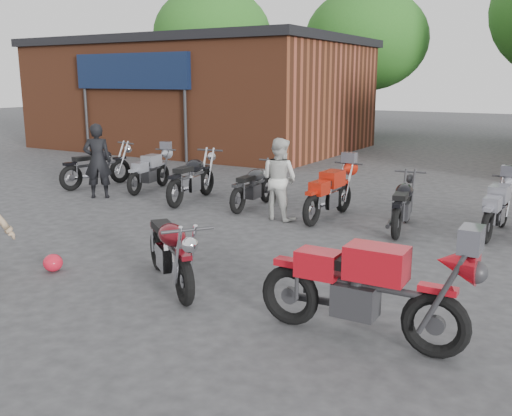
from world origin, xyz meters
The scene contains 16 objects.
ground centered at (0.00, 0.00, 0.00)m, with size 90.00×90.00×0.00m, color #313133.
brick_building centered at (-9.00, 14.00, 2.00)m, with size 12.00×8.00×4.00m, color brown.
tree_0 centered at (-14.00, 22.00, 4.10)m, with size 6.56×6.56×8.20m, color #1D5516, non-canonical shape.
tree_1 centered at (-5.00, 22.00, 3.70)m, with size 5.92×5.92×7.40m, color #1D5516, non-canonical shape.
vintage_motorcycle centered at (0.33, 0.40, 0.57)m, with size 1.98×0.65×1.15m, color #5B0B12, non-canonical shape.
sportbike centered at (3.09, 0.17, 0.64)m, with size 2.21×0.73×1.28m, color red, non-canonical shape.
helmet centered at (-1.56, 0.03, 0.13)m, with size 0.28×0.28×0.26m, color red.
person_dark centered at (-4.88, 4.19, 0.87)m, with size 0.63×0.42×1.74m, color black.
person_light centered at (-0.25, 4.50, 0.81)m, with size 0.79×0.61×1.62m, color beige.
row_bike_0 centered at (-5.98, 5.22, 0.59)m, with size 2.05×0.68×1.19m, color black, non-canonical shape.
row_bike_1 centered at (-4.46, 5.50, 0.53)m, with size 1.82×0.60×1.06m, color gray, non-canonical shape.
row_bike_2 centered at (-2.77, 5.01, 0.60)m, with size 2.07×0.68×1.20m, color black, non-canonical shape.
row_bike_3 centered at (-1.22, 5.14, 0.53)m, with size 1.82×0.60×1.05m, color #272729, non-canonical shape.
row_bike_4 centered at (0.59, 5.05, 0.57)m, with size 1.97×0.65×1.14m, color #B6200F, non-canonical shape.
row_bike_5 centered at (2.11, 4.92, 0.54)m, with size 1.88×0.62×1.09m, color black, non-canonical shape.
row_bike_6 centered at (3.64, 5.45, 0.53)m, with size 1.82×0.60×1.06m, color gray, non-canonical shape.
Camera 1 is at (5.00, -5.24, 2.73)m, focal length 40.00 mm.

